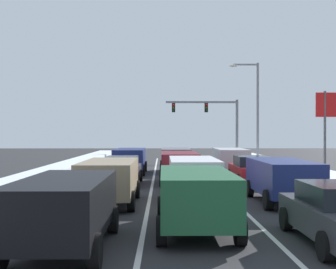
# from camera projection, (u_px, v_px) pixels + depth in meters

# --- Properties ---
(ground_plane) EXTENTS (120.00, 120.00, 0.00)m
(ground_plane) POSITION_uv_depth(u_px,v_px,m) (187.00, 190.00, 21.79)
(ground_plane) COLOR #28282B
(lane_stripe_between_right_lane_and_center_lane) EXTENTS (0.14, 46.71, 0.01)m
(lane_stripe_between_right_lane_and_center_lane) POSITION_uv_depth(u_px,v_px,m) (213.00, 181.00, 26.06)
(lane_stripe_between_right_lane_and_center_lane) COLOR silver
(lane_stripe_between_right_lane_and_center_lane) RESTS_ON ground
(lane_stripe_between_center_lane_and_left_lane) EXTENTS (0.14, 46.71, 0.01)m
(lane_stripe_between_center_lane_and_left_lane) POSITION_uv_depth(u_px,v_px,m) (153.00, 181.00, 26.02)
(lane_stripe_between_center_lane_and_left_lane) COLOR silver
(lane_stripe_between_center_lane_and_left_lane) RESTS_ON ground
(snow_bank_right_shoulder) EXTENTS (1.94, 46.71, 0.74)m
(snow_bank_right_shoulder) POSITION_uv_depth(u_px,v_px,m) (305.00, 174.00, 26.13)
(snow_bank_right_shoulder) COLOR silver
(snow_bank_right_shoulder) RESTS_ON ground
(snow_bank_left_shoulder) EXTENTS (1.79, 46.71, 0.87)m
(snow_bank_left_shoulder) POSITION_uv_depth(u_px,v_px,m) (60.00, 174.00, 25.95)
(snow_bank_left_shoulder) COLOR silver
(snow_bank_left_shoulder) RESTS_ON ground
(suv_navy_right_lane_second) EXTENTS (2.16, 4.90, 1.67)m
(suv_navy_right_lane_second) POSITION_uv_depth(u_px,v_px,m) (282.00, 177.00, 17.86)
(suv_navy_right_lane_second) COLOR navy
(suv_navy_right_lane_second) RESTS_ON ground
(sedan_red_right_lane_third) EXTENTS (2.00, 4.50, 1.51)m
(sedan_red_right_lane_third) POSITION_uv_depth(u_px,v_px,m) (251.00, 170.00, 24.51)
(sedan_red_right_lane_third) COLOR maroon
(sedan_red_right_lane_third) RESTS_ON ground
(suv_silver_right_lane_fourth) EXTENTS (2.16, 4.90, 1.67)m
(suv_silver_right_lane_fourth) POSITION_uv_depth(u_px,v_px,m) (230.00, 158.00, 31.09)
(suv_silver_right_lane_fourth) COLOR #B7BABF
(suv_silver_right_lane_fourth) RESTS_ON ground
(suv_green_center_lane_nearest) EXTENTS (2.16, 4.90, 1.67)m
(suv_green_center_lane_nearest) POSITION_uv_depth(u_px,v_px,m) (196.00, 195.00, 12.72)
(suv_green_center_lane_nearest) COLOR #1E5633
(suv_green_center_lane_nearest) RESTS_ON ground
(suv_white_center_lane_second) EXTENTS (2.16, 4.90, 1.67)m
(suv_white_center_lane_second) POSITION_uv_depth(u_px,v_px,m) (193.00, 174.00, 19.12)
(suv_white_center_lane_second) COLOR silver
(suv_white_center_lane_second) RESTS_ON ground
(suv_maroon_center_lane_third) EXTENTS (2.16, 4.90, 1.67)m
(suv_maroon_center_lane_third) POSITION_uv_depth(u_px,v_px,m) (179.00, 164.00, 25.05)
(suv_maroon_center_lane_third) COLOR maroon
(suv_maroon_center_lane_third) RESTS_ON ground
(suv_gray_center_lane_fourth) EXTENTS (2.16, 4.90, 1.67)m
(suv_gray_center_lane_fourth) POSITION_uv_depth(u_px,v_px,m) (176.00, 158.00, 31.90)
(suv_gray_center_lane_fourth) COLOR slate
(suv_gray_center_lane_fourth) RESTS_ON ground
(suv_black_left_lane_nearest) EXTENTS (2.16, 4.90, 1.67)m
(suv_black_left_lane_nearest) POSITION_uv_depth(u_px,v_px,m) (65.00, 206.00, 10.80)
(suv_black_left_lane_nearest) COLOR black
(suv_black_left_lane_nearest) RESTS_ON ground
(suv_tan_left_lane_second) EXTENTS (2.16, 4.90, 1.67)m
(suv_tan_left_lane_second) POSITION_uv_depth(u_px,v_px,m) (109.00, 178.00, 17.52)
(suv_tan_left_lane_second) COLOR #937F60
(suv_tan_left_lane_second) RESTS_ON ground
(sedan_charcoal_left_lane_third) EXTENTS (2.00, 4.50, 1.51)m
(sedan_charcoal_left_lane_third) POSITION_uv_depth(u_px,v_px,m) (122.00, 170.00, 24.23)
(sedan_charcoal_left_lane_third) COLOR #38383D
(sedan_charcoal_left_lane_third) RESTS_ON ground
(suv_navy_left_lane_fourth) EXTENTS (2.16, 4.90, 1.67)m
(suv_navy_left_lane_fourth) POSITION_uv_depth(u_px,v_px,m) (130.00, 159.00, 30.77)
(suv_navy_left_lane_fourth) COLOR navy
(suv_navy_left_lane_fourth) RESTS_ON ground
(traffic_light_gantry) EXTENTS (7.54, 0.47, 6.20)m
(traffic_light_gantry) POSITION_uv_depth(u_px,v_px,m) (215.00, 116.00, 47.30)
(traffic_light_gantry) COLOR slate
(traffic_light_gantry) RESTS_ON ground
(street_lamp_right_mid) EXTENTS (2.66, 0.36, 9.04)m
(street_lamp_right_mid) POSITION_uv_depth(u_px,v_px,m) (254.00, 104.00, 40.97)
(street_lamp_right_mid) COLOR gray
(street_lamp_right_mid) RESTS_ON ground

